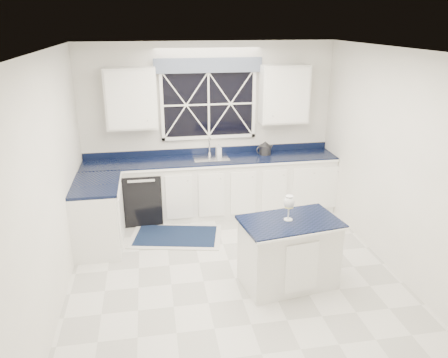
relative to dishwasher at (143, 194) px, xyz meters
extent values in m
plane|color=silver|center=(1.10, -1.95, -0.41)|extent=(4.50, 4.50, 0.00)
cube|color=beige|center=(1.10, 0.30, 0.94)|extent=(4.00, 0.10, 2.70)
cube|color=silver|center=(1.10, 0.00, 0.04)|extent=(3.98, 0.60, 0.90)
cube|color=silver|center=(-0.60, -0.80, 0.04)|extent=(0.60, 1.00, 0.90)
cube|color=black|center=(1.10, 0.00, 0.51)|extent=(3.98, 0.64, 0.04)
cube|color=black|center=(0.00, 0.00, 0.00)|extent=(0.60, 0.58, 0.82)
cube|color=black|center=(1.10, 0.27, 1.34)|extent=(1.40, 0.02, 1.00)
cube|color=slate|center=(1.10, 0.21, 1.94)|extent=(1.65, 0.04, 0.22)
cube|color=silver|center=(-0.07, 0.13, 1.49)|extent=(0.75, 0.34, 0.90)
cube|color=silver|center=(2.28, 0.13, 1.49)|extent=(0.75, 0.34, 0.90)
cylinder|color=silver|center=(1.10, 0.22, 0.55)|extent=(0.05, 0.05, 0.04)
cylinder|color=silver|center=(1.10, 0.22, 0.69)|extent=(0.02, 0.02, 0.28)
cylinder|color=silver|center=(1.10, 0.13, 0.82)|extent=(0.02, 0.18, 0.02)
cube|color=silver|center=(1.70, -2.15, -0.01)|extent=(1.14, 0.77, 0.80)
cube|color=black|center=(1.70, -2.15, 0.41)|extent=(1.21, 0.83, 0.04)
cube|color=#B9B9B4|center=(0.46, -0.73, -0.40)|extent=(1.44, 1.05, 0.01)
cube|color=#0F1B34|center=(0.46, -0.73, -0.39)|extent=(1.27, 0.88, 0.01)
cylinder|color=#2A2B2D|center=(1.99, 0.09, 0.61)|extent=(0.23, 0.23, 0.15)
cone|color=#2A2B2D|center=(1.99, 0.09, 0.72)|extent=(0.19, 0.19, 0.07)
torus|color=#2A2B2D|center=(1.90, 0.06, 0.62)|extent=(0.13, 0.05, 0.13)
cylinder|color=#2A2B2D|center=(2.09, 0.12, 0.63)|extent=(0.08, 0.04, 0.10)
cylinder|color=silver|center=(1.68, -2.13, 0.43)|extent=(0.10, 0.10, 0.01)
cylinder|color=silver|center=(1.68, -2.13, 0.51)|extent=(0.02, 0.02, 0.16)
ellipsoid|color=silver|center=(1.68, -2.13, 0.64)|extent=(0.13, 0.13, 0.16)
cylinder|color=#E3DA78|center=(1.68, -2.13, 0.61)|extent=(0.10, 0.10, 0.07)
imported|color=silver|center=(1.25, 0.22, 0.62)|extent=(0.10, 0.10, 0.17)
camera|label=1|loc=(0.18, -6.48, 2.60)|focal=35.00mm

